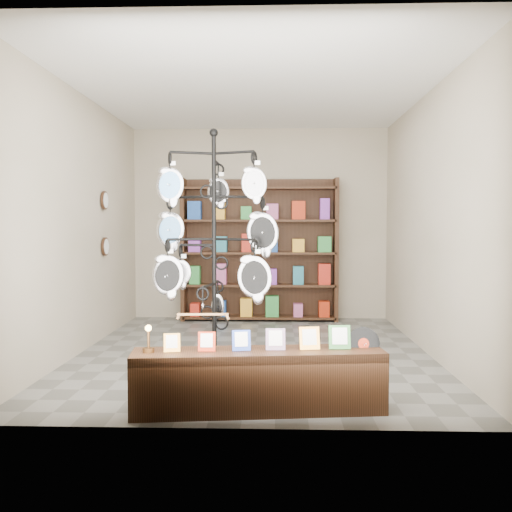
{
  "coord_description": "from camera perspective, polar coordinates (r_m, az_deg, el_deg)",
  "views": [
    {
      "loc": [
        0.25,
        -6.54,
        1.47
      ],
      "look_at": [
        0.06,
        -1.0,
        1.17
      ],
      "focal_mm": 40.0,
      "sensor_mm": 36.0,
      "label": 1
    }
  ],
  "objects": [
    {
      "name": "display_tree",
      "position": [
        5.09,
        -4.21,
        1.64
      ],
      "size": [
        1.19,
        0.99,
        2.33
      ],
      "rotation": [
        0.0,
        0.0,
        -0.02
      ],
      "color": "black",
      "rests_on": "ground"
    },
    {
      "name": "back_shelving",
      "position": [
        8.85,
        0.35,
        0.18
      ],
      "size": [
        2.42,
        0.36,
        2.2
      ],
      "color": "black",
      "rests_on": "ground"
    },
    {
      "name": "front_shelf",
      "position": [
        4.61,
        0.25,
        -12.34
      ],
      "size": [
        2.02,
        0.63,
        0.7
      ],
      "rotation": [
        0.0,
        0.0,
        0.12
      ],
      "color": "black",
      "rests_on": "ground"
    },
    {
      "name": "room_envelope",
      "position": [
        6.56,
        -0.23,
        6.37
      ],
      "size": [
        5.0,
        5.0,
        5.0
      ],
      "color": "#BBAA96",
      "rests_on": "ground"
    },
    {
      "name": "wall_clocks",
      "position": [
        7.67,
        -14.87,
        3.16
      ],
      "size": [
        0.03,
        0.24,
        0.84
      ],
      "color": "black",
      "rests_on": "ground"
    },
    {
      "name": "ground",
      "position": [
        6.71,
        -0.23,
        -9.61
      ],
      "size": [
        5.0,
        5.0,
        0.0
      ],
      "primitive_type": "plane",
      "color": "slate",
      "rests_on": "ground"
    }
  ]
}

